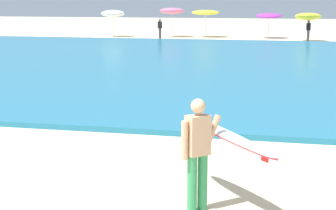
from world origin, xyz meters
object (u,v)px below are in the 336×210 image
Objects in this scene: beach_umbrella_2 at (206,13)px; beachgoer_near_row_mid at (308,30)px; beach_umbrella_1 at (172,11)px; beach_umbrella_4 at (308,17)px; beach_umbrella_3 at (269,16)px; beach_umbrella_0 at (113,14)px; beachgoer_near_row_left at (160,28)px; surfer_with_board at (211,143)px.

beach_umbrella_2 is 8.77m from beachgoer_near_row_mid.
beach_umbrella_4 is at bearing -12.36° from beach_umbrella_1.
beach_umbrella_3 is at bearing 135.76° from beachgoer_near_row_mid.
beach_umbrella_4 reaches higher than beachgoer_near_row_mid.
beach_umbrella_0 is at bearing -175.63° from beach_umbrella_3.
beachgoer_near_row_left is (-11.28, -0.22, -0.99)m from beach_umbrella_4.
beach_umbrella_2 is 1.04× the size of beach_umbrella_4.
beach_umbrella_3 is at bearing 0.52° from beach_umbrella_1.
beach_umbrella_2 is (-5.42, 36.21, 0.99)m from surfer_with_board.
beach_umbrella_2 is (2.78, 0.21, -0.13)m from beach_umbrella_1.
beachgoer_near_row_mid is (10.92, -2.84, -1.30)m from beach_umbrella_1.
beach_umbrella_1 reaches higher than beach_umbrella_3.
beachgoer_near_row_mid is at bearing -7.00° from beach_umbrella_0.
beach_umbrella_1 reaches higher than beach_umbrella_0.
surfer_with_board is 1.25× the size of beachgoer_near_row_left.
beach_umbrella_2 is 8.49m from beach_umbrella_4.
beach_umbrella_1 is 7.94m from beach_umbrella_3.
beachgoer_near_row_left is at bearing -178.90° from beach_umbrella_4.
beachgoer_near_row_left is (-8.62, 33.40, -0.18)m from surfer_with_board.
beach_umbrella_0 is 15.91m from beachgoer_near_row_mid.
beach_umbrella_4 is (2.93, -2.45, 0.04)m from beach_umbrella_3.
beach_umbrella_0 is 1.05× the size of beach_umbrella_3.
beach_umbrella_1 is at bearing 165.43° from beachgoer_near_row_mid.
beach_umbrella_1 is 1.54× the size of beachgoer_near_row_mid.
beachgoer_near_row_mid is (2.71, 33.16, -0.18)m from surfer_with_board.
beachgoer_near_row_mid is (8.13, -3.05, -1.17)m from beach_umbrella_2.
surfer_with_board is 0.89× the size of beach_umbrella_0.
beachgoer_near_row_left is at bearing -138.71° from beach_umbrella_2.
beach_umbrella_1 is 11.13m from beach_umbrella_4.
beach_umbrella_4 is at bearing 85.48° from surfer_with_board.
beach_umbrella_3 reaches higher than surfer_with_board.
beach_umbrella_0 is 15.77m from beach_umbrella_4.
beachgoer_near_row_left is at bearing -99.10° from beach_umbrella_1.
beach_umbrella_0 is 7.70m from beach_umbrella_2.
beach_umbrella_3 reaches higher than beachgoer_near_row_mid.
beach_umbrella_4 is 1.39× the size of beachgoer_near_row_left.
beach_umbrella_1 is (-8.21, 35.99, 1.12)m from surfer_with_board.
beach_umbrella_0 is 0.97× the size of beach_umbrella_2.
beach_umbrella_1 is 11.36m from beachgoer_near_row_mid.
beachgoer_near_row_left is at bearing 178.79° from beachgoer_near_row_mid.
beach_umbrella_1 is at bearing -179.48° from beach_umbrella_3.
beach_umbrella_3 is (12.77, 0.97, -0.13)m from beach_umbrella_0.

